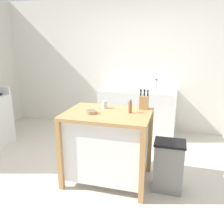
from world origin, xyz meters
TOP-DOWN VIEW (x-y plane):
  - ground_plane at (0.00, 0.00)m, footprint 6.76×6.76m
  - wall_back at (0.00, 2.13)m, footprint 5.76×0.10m
  - kitchen_island at (-0.03, 0.04)m, footprint 1.04×0.76m
  - knife_block at (0.37, 0.31)m, footprint 0.11×0.09m
  - bowl_stoneware_deep at (-0.21, -0.05)m, footprint 0.14×0.14m
  - drinking_cup at (-0.13, 0.22)m, footprint 0.07×0.07m
  - pepper_grinder at (0.23, 0.09)m, footprint 0.04×0.04m
  - trash_bin at (0.73, 0.03)m, footprint 0.36×0.28m
  - sink_counter at (0.05, 1.78)m, footprint 1.45×0.60m
  - sink_faucet at (0.05, 1.92)m, footprint 0.02×0.02m
  - bottle_spray_cleaner at (0.39, 1.76)m, footprint 0.06×0.06m

SIDE VIEW (x-z plane):
  - ground_plane at x=0.00m, z-range 0.00..0.00m
  - trash_bin at x=0.73m, z-range 0.00..0.63m
  - sink_counter at x=0.05m, z-range 0.00..0.89m
  - kitchen_island at x=-0.03m, z-range 0.05..0.97m
  - bowl_stoneware_deep at x=-0.21m, z-range 0.92..0.96m
  - drinking_cup at x=-0.13m, z-range 0.92..1.02m
  - bottle_spray_cleaner at x=0.39m, z-range 0.88..1.10m
  - sink_faucet at x=0.05m, z-range 0.88..1.10m
  - pepper_grinder at x=0.23m, z-range 0.92..1.09m
  - knife_block at x=0.37m, z-range 0.89..1.14m
  - wall_back at x=0.00m, z-range 0.00..2.60m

